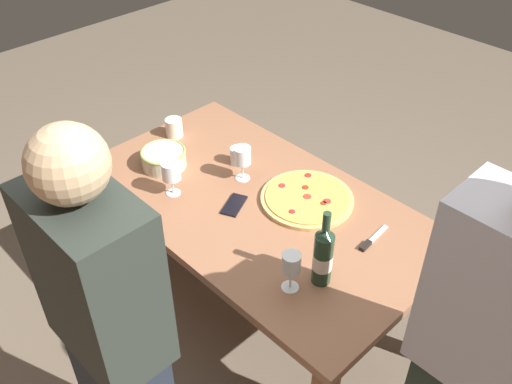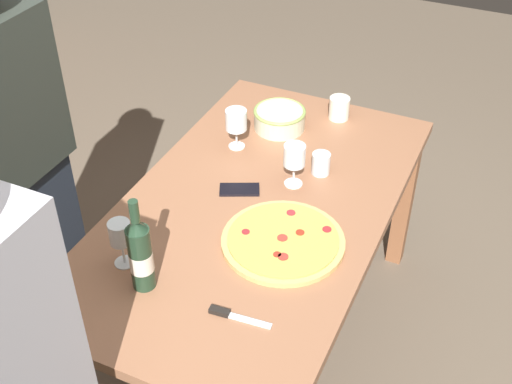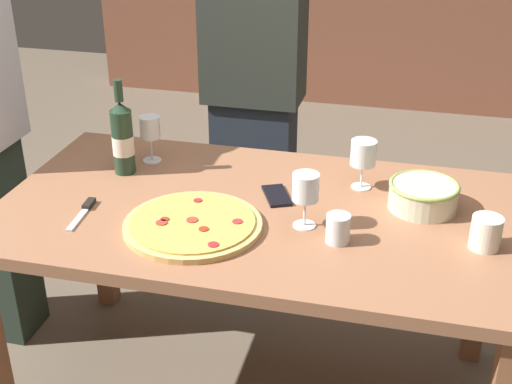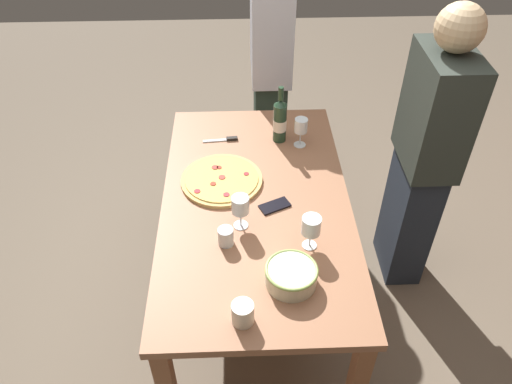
{
  "view_description": "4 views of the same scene",
  "coord_description": "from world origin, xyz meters",
  "views": [
    {
      "loc": [
        -1.36,
        1.32,
        2.3
      ],
      "look_at": [
        0.0,
        0.0,
        0.8
      ],
      "focal_mm": 39.41,
      "sensor_mm": 36.0,
      "label": 1
    },
    {
      "loc": [
        -1.65,
        -0.76,
        2.22
      ],
      "look_at": [
        0.0,
        0.0,
        0.8
      ],
      "focal_mm": 46.5,
      "sensor_mm": 36.0,
      "label": 2
    },
    {
      "loc": [
        0.46,
        -1.84,
        1.76
      ],
      "look_at": [
        0.0,
        0.0,
        0.8
      ],
      "focal_mm": 48.78,
      "sensor_mm": 36.0,
      "label": 3
    },
    {
      "loc": [
        1.78,
        -0.07,
        2.37
      ],
      "look_at": [
        0.0,
        0.0,
        0.8
      ],
      "focal_mm": 35.31,
      "sensor_mm": 36.0,
      "label": 4
    }
  ],
  "objects": [
    {
      "name": "dining_table",
      "position": [
        0.0,
        0.0,
        0.66
      ],
      "size": [
        1.6,
        0.9,
        0.75
      ],
      "color": "#9A6547",
      "rests_on": "ground"
    },
    {
      "name": "wine_bottle",
      "position": [
        -0.5,
        0.15,
        0.88
      ],
      "size": [
        0.07,
        0.07,
        0.33
      ],
      "color": "#213B27",
      "rests_on": "dining_table"
    },
    {
      "name": "cup_amber",
      "position": [
        0.67,
        -0.08,
        0.8
      ],
      "size": [
        0.09,
        0.09,
        0.09
      ],
      "primitive_type": "cylinder",
      "color": "white",
      "rests_on": "dining_table"
    },
    {
      "name": "wine_glass_near_pizza",
      "position": [
        0.3,
        0.22,
        0.87
      ],
      "size": [
        0.08,
        0.08,
        0.16
      ],
      "color": "white",
      "rests_on": "dining_table"
    },
    {
      "name": "person_host",
      "position": [
        -1.13,
        0.13,
        0.84
      ],
      "size": [
        0.45,
        0.24,
        1.66
      ],
      "rotation": [
        0.0,
        0.0,
        -0.12
      ],
      "color": "#26342A",
      "rests_on": "ground"
    },
    {
      "name": "wine_glass_by_bottle",
      "position": [
        -0.44,
        0.26,
        0.87
      ],
      "size": [
        0.07,
        0.07,
        0.17
      ],
      "color": "white",
      "rests_on": "dining_table"
    },
    {
      "name": "serving_bowl",
      "position": [
        0.5,
        0.12,
        0.8
      ],
      "size": [
        0.21,
        0.21,
        0.08
      ],
      "color": "beige",
      "rests_on": "dining_table"
    },
    {
      "name": "person_guest_left",
      "position": [
        -0.22,
        0.87,
        0.81
      ],
      "size": [
        0.4,
        0.24,
        1.61
      ],
      "rotation": [
        0.0,
        0.0,
        -1.32
      ],
      "color": "#222A35",
      "rests_on": "ground"
    },
    {
      "name": "pizza_knife",
      "position": [
        -0.5,
        -0.15,
        0.76
      ],
      "size": [
        0.04,
        0.19,
        0.02
      ],
      "color": "silver",
      "rests_on": "dining_table"
    },
    {
      "name": "ground_plane",
      "position": [
        0.0,
        0.0,
        0.0
      ],
      "size": [
        8.0,
        8.0,
        0.0
      ],
      "primitive_type": "plane",
      "color": "#6A5B4B"
    },
    {
      "name": "wine_glass_far_left",
      "position": [
        0.17,
        -0.08,
        0.87
      ],
      "size": [
        0.08,
        0.08,
        0.17
      ],
      "color": "white",
      "rests_on": "dining_table"
    },
    {
      "name": "cell_phone",
      "position": [
        0.05,
        0.09,
        0.76
      ],
      "size": [
        0.12,
        0.16,
        0.01
      ],
      "primitive_type": "cube",
      "rotation": [
        0.0,
        0.0,
        0.44
      ],
      "color": "black",
      "rests_on": "dining_table"
    },
    {
      "name": "cup_ceramic",
      "position": [
        0.27,
        -0.14,
        0.79
      ],
      "size": [
        0.07,
        0.07,
        0.08
      ],
      "primitive_type": "cylinder",
      "color": "white",
      "rests_on": "dining_table"
    },
    {
      "name": "pizza",
      "position": [
        -0.15,
        -0.17,
        0.76
      ],
      "size": [
        0.41,
        0.41,
        0.03
      ],
      "color": "tan",
      "rests_on": "dining_table"
    }
  ]
}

